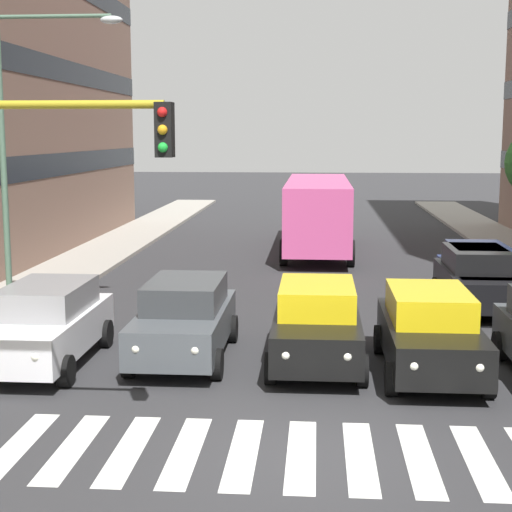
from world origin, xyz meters
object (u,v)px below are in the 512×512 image
car_row2_0 (477,278)px  bus_behind_traffic (318,208)px  car_row2_1 (479,274)px  car_1 (429,331)px  car_3 (185,319)px  car_2 (317,323)px  car_4 (46,324)px  street_lamp_right (22,134)px

car_row2_0 → bus_behind_traffic: 11.55m
car_row2_1 → bus_behind_traffic: size_ratio=0.42×
car_1 → car_3: same height
car_1 → bus_behind_traffic: (2.31, -16.74, 0.97)m
car_3 → bus_behind_traffic: size_ratio=0.42×
car_1 → car_row2_1: 7.21m
car_2 → car_4: (5.78, 0.48, 0.00)m
car_row2_0 → car_2: bearing=51.5°
car_2 → car_4: size_ratio=1.00×
car_row2_0 → car_3: bearing=36.4°
car_row2_0 → car_4: bearing=30.8°
car_1 → bus_behind_traffic: size_ratio=0.42×
car_1 → car_4: same height
car_row2_0 → bus_behind_traffic: bus_behind_traffic is taller
bus_behind_traffic → street_lamp_right: 15.46m
car_1 → car_4: bearing=-0.1°
car_2 → street_lamp_right: 9.02m
car_1 → car_row2_0: same height
car_2 → car_4: bearing=4.8°
car_1 → car_4: (8.09, -0.02, 0.00)m
car_2 → bus_behind_traffic: bearing=-90.0°
car_3 → bus_behind_traffic: (-2.90, -16.04, 0.97)m
car_4 → street_lamp_right: street_lamp_right is taller
car_row2_0 → car_row2_1: (-0.19, -0.67, 0.00)m
car_4 → car_row2_1: 12.47m
car_4 → car_row2_0: bearing=-149.2°
car_1 → bus_behind_traffic: 16.93m
car_3 → car_row2_0: size_ratio=1.00×
car_3 → car_1: bearing=172.3°
car_row2_1 → street_lamp_right: bearing=15.0°
car_3 → car_row2_1: bearing=-141.1°
car_3 → bus_behind_traffic: bus_behind_traffic is taller
car_4 → car_2: bearing=-175.2°
car_4 → bus_behind_traffic: bus_behind_traffic is taller
car_3 → bus_behind_traffic: bearing=-100.2°
car_2 → car_row2_1: (-4.68, -6.31, 0.00)m
car_2 → bus_behind_traffic: bus_behind_traffic is taller
car_3 → car_row2_1: size_ratio=1.00×
bus_behind_traffic → car_row2_0: bearing=112.9°
car_row2_0 → bus_behind_traffic: (4.49, -10.60, 0.97)m
car_1 → car_row2_0: size_ratio=1.00×
car_2 → car_row2_0: 7.21m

